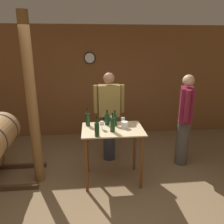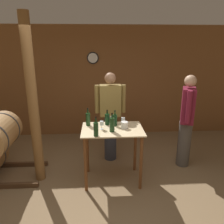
# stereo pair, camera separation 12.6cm
# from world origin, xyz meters

# --- Properties ---
(ground_plane) EXTENTS (14.00, 14.00, 0.00)m
(ground_plane) POSITION_xyz_m (0.00, 0.00, 0.00)
(ground_plane) COLOR brown
(back_wall) EXTENTS (8.40, 0.08, 2.70)m
(back_wall) POSITION_xyz_m (-0.00, 2.86, 1.35)
(back_wall) COLOR brown
(back_wall) RESTS_ON ground_plane
(tasting_table) EXTENTS (0.98, 0.68, 0.94)m
(tasting_table) POSITION_xyz_m (0.13, 0.72, 0.74)
(tasting_table) COLOR beige
(tasting_table) RESTS_ON ground_plane
(wooden_post) EXTENTS (0.16, 0.16, 2.70)m
(wooden_post) POSITION_xyz_m (-1.12, 0.83, 1.35)
(wooden_post) COLOR brown
(wooden_post) RESTS_ON ground_plane
(wine_bottle_far_left) EXTENTS (0.07, 0.07, 0.30)m
(wine_bottle_far_left) POSITION_xyz_m (-0.26, 0.90, 1.06)
(wine_bottle_far_left) COLOR #193819
(wine_bottle_far_left) RESTS_ON tasting_table
(wine_bottle_left) EXTENTS (0.07, 0.07, 0.30)m
(wine_bottle_left) POSITION_xyz_m (-0.13, 0.44, 1.05)
(wine_bottle_left) COLOR #193819
(wine_bottle_left) RESTS_ON tasting_table
(wine_bottle_center) EXTENTS (0.08, 0.08, 0.26)m
(wine_bottle_center) POSITION_xyz_m (0.06, 0.92, 1.04)
(wine_bottle_center) COLOR black
(wine_bottle_center) RESTS_ON tasting_table
(wine_bottle_right) EXTENTS (0.08, 0.08, 0.30)m
(wine_bottle_right) POSITION_xyz_m (0.12, 0.60, 1.06)
(wine_bottle_right) COLOR #193819
(wine_bottle_right) RESTS_ON tasting_table
(wine_bottle_far_right) EXTENTS (0.07, 0.07, 0.26)m
(wine_bottle_far_right) POSITION_xyz_m (0.18, 0.87, 1.04)
(wine_bottle_far_right) COLOR black
(wine_bottle_far_right) RESTS_ON tasting_table
(wine_glass_near_left) EXTENTS (0.06, 0.06, 0.14)m
(wine_glass_near_left) POSITION_xyz_m (-0.04, 0.71, 1.04)
(wine_glass_near_left) COLOR silver
(wine_glass_near_left) RESTS_ON tasting_table
(wine_glass_near_center) EXTENTS (0.07, 0.07, 0.13)m
(wine_glass_near_center) POSITION_xyz_m (0.15, 0.97, 1.03)
(wine_glass_near_center) COLOR silver
(wine_glass_near_center) RESTS_ON tasting_table
(wine_glass_near_right) EXTENTS (0.07, 0.07, 0.13)m
(wine_glass_near_right) POSITION_xyz_m (0.32, 0.88, 1.03)
(wine_glass_near_right) COLOR silver
(wine_glass_near_right) RESTS_ON tasting_table
(ice_bucket) EXTENTS (0.11, 0.11, 0.11)m
(ice_bucket) POSITION_xyz_m (0.33, 0.74, 0.99)
(ice_bucket) COLOR white
(ice_bucket) RESTS_ON tasting_table
(person_host) EXTENTS (0.34, 0.56, 1.74)m
(person_host) POSITION_xyz_m (1.52, 1.15, 0.92)
(person_host) COLOR #4C4742
(person_host) RESTS_ON ground_plane
(person_visitor_with_scarf) EXTENTS (0.59, 0.24, 1.75)m
(person_visitor_with_scarf) POSITION_xyz_m (0.14, 1.47, 0.93)
(person_visitor_with_scarf) COLOR #333847
(person_visitor_with_scarf) RESTS_ON ground_plane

